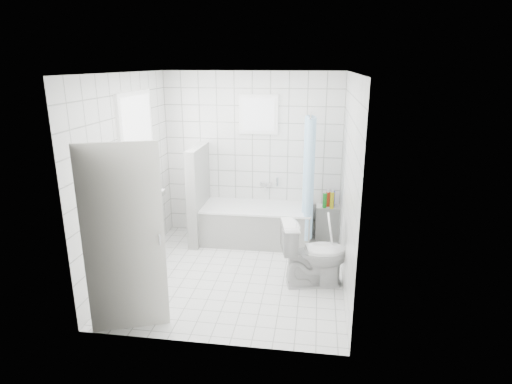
# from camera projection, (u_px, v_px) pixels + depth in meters

# --- Properties ---
(ground) EXTENTS (3.00, 3.00, 0.00)m
(ground) POSITION_uv_depth(u_px,v_px,m) (236.00, 274.00, 5.73)
(ground) COLOR white
(ground) RESTS_ON ground
(ceiling) EXTENTS (3.00, 3.00, 0.00)m
(ceiling) POSITION_uv_depth(u_px,v_px,m) (233.00, 73.00, 4.98)
(ceiling) COLOR white
(ceiling) RESTS_ON ground
(wall_back) EXTENTS (2.80, 0.02, 2.60)m
(wall_back) POSITION_uv_depth(u_px,v_px,m) (252.00, 156.00, 6.77)
(wall_back) COLOR white
(wall_back) RESTS_ON ground
(wall_front) EXTENTS (2.80, 0.02, 2.60)m
(wall_front) POSITION_uv_depth(u_px,v_px,m) (204.00, 223.00, 3.93)
(wall_front) COLOR white
(wall_front) RESTS_ON ground
(wall_left) EXTENTS (0.02, 3.00, 2.60)m
(wall_left) POSITION_uv_depth(u_px,v_px,m) (129.00, 176.00, 5.54)
(wall_left) COLOR white
(wall_left) RESTS_ON ground
(wall_right) EXTENTS (0.02, 3.00, 2.60)m
(wall_right) POSITION_uv_depth(u_px,v_px,m) (348.00, 185.00, 5.16)
(wall_right) COLOR white
(wall_right) RESTS_ON ground
(window_left) EXTENTS (0.01, 0.90, 1.40)m
(window_left) POSITION_uv_depth(u_px,v_px,m) (139.00, 149.00, 5.73)
(window_left) COLOR white
(window_left) RESTS_ON wall_left
(window_back) EXTENTS (0.50, 0.01, 0.50)m
(window_back) POSITION_uv_depth(u_px,v_px,m) (258.00, 115.00, 6.53)
(window_back) COLOR white
(window_back) RESTS_ON wall_back
(window_sill) EXTENTS (0.18, 1.02, 0.08)m
(window_sill) POSITION_uv_depth(u_px,v_px,m) (147.00, 202.00, 5.94)
(window_sill) COLOR white
(window_sill) RESTS_ON wall_left
(door) EXTENTS (0.76, 0.32, 2.00)m
(door) POSITION_uv_depth(u_px,v_px,m) (124.00, 240.00, 4.29)
(door) COLOR silver
(door) RESTS_ON ground
(bathtub) EXTENTS (1.68, 0.77, 0.58)m
(bathtub) POSITION_uv_depth(u_px,v_px,m) (257.00, 224.00, 6.69)
(bathtub) COLOR white
(bathtub) RESTS_ON ground
(partition_wall) EXTENTS (0.15, 0.85, 1.50)m
(partition_wall) POSITION_uv_depth(u_px,v_px,m) (199.00, 194.00, 6.64)
(partition_wall) COLOR white
(partition_wall) RESTS_ON ground
(tiled_ledge) EXTENTS (0.40, 0.24, 0.55)m
(tiled_ledge) POSITION_uv_depth(u_px,v_px,m) (329.00, 223.00, 6.79)
(tiled_ledge) COLOR white
(tiled_ledge) RESTS_ON ground
(toilet) EXTENTS (0.91, 0.63, 0.84)m
(toilet) POSITION_uv_depth(u_px,v_px,m) (314.00, 253.00, 5.36)
(toilet) COLOR white
(toilet) RESTS_ON ground
(curtain_rod) EXTENTS (0.02, 0.80, 0.02)m
(curtain_rod) POSITION_uv_depth(u_px,v_px,m) (311.00, 115.00, 6.07)
(curtain_rod) COLOR silver
(curtain_rod) RESTS_ON wall_back
(shower_curtain) EXTENTS (0.14, 0.48, 1.78)m
(shower_curtain) POSITION_uv_depth(u_px,v_px,m) (308.00, 178.00, 6.21)
(shower_curtain) COLOR #499CD7
(shower_curtain) RESTS_ON curtain_rod
(tub_faucet) EXTENTS (0.18, 0.06, 0.06)m
(tub_faucet) POSITION_uv_depth(u_px,v_px,m) (266.00, 184.00, 6.84)
(tub_faucet) COLOR silver
(tub_faucet) RESTS_ON wall_back
(sill_bottles) EXTENTS (0.14, 0.81, 0.33)m
(sill_bottles) POSITION_uv_depth(u_px,v_px,m) (144.00, 192.00, 5.80)
(sill_bottles) COLOR silver
(sill_bottles) RESTS_ON window_sill
(ledge_bottles) EXTENTS (0.19, 0.17, 0.26)m
(ledge_bottles) POSITION_uv_depth(u_px,v_px,m) (329.00, 200.00, 6.64)
(ledge_bottles) COLOR #168923
(ledge_bottles) RESTS_ON tiled_ledge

